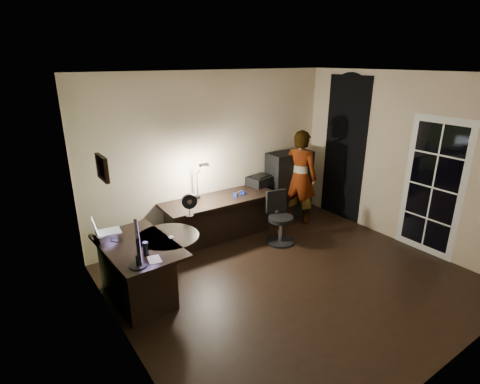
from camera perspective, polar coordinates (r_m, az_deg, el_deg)
floor at (r=5.33m, az=8.03°, el=-13.10°), size 4.50×4.00×0.01m
ceiling at (r=4.49m, az=9.74°, el=17.42°), size 4.50×4.00×0.01m
wall_back at (r=6.27m, az=-3.90°, el=5.69°), size 4.50×0.01×2.70m
wall_front at (r=3.68m, az=30.89°, el=-7.55°), size 4.50×0.01×2.70m
wall_left at (r=3.66m, az=-17.95°, el=-5.75°), size 0.01×4.00×2.70m
wall_right at (r=6.46m, az=23.56°, el=4.48°), size 0.01×4.00×2.70m
green_wall_overlay at (r=3.66m, az=-17.73°, el=-5.70°), size 0.00×4.00×2.70m
arched_doorway at (r=7.10m, az=15.63°, el=6.24°), size 0.01×0.90×2.60m
french_door at (r=6.26m, az=27.30°, el=0.61°), size 0.02×0.92×2.10m
framed_picture at (r=3.91m, az=-20.26°, el=3.45°), size 0.04×0.30×0.25m
desk_left at (r=4.91m, az=-14.93°, el=-11.54°), size 0.85×1.32×0.74m
desk_right at (r=6.22m, az=-3.04°, el=-4.07°), size 1.94×0.74×0.72m
cabinet at (r=7.08m, az=7.42°, el=1.11°), size 0.85×0.46×1.25m
laptop_stand at (r=4.95m, az=-19.83°, el=-6.40°), size 0.26×0.23×0.10m
laptop at (r=4.90m, az=-19.59°, el=-4.67°), size 0.35×0.34×0.22m
monitor at (r=4.20m, az=-15.45°, el=-8.94°), size 0.24×0.50×0.33m
mouse at (r=4.79m, az=-10.46°, el=-6.80°), size 0.07×0.09×0.03m
phone at (r=4.91m, az=-17.80°, el=-6.93°), size 0.10×0.13×0.01m
pen at (r=4.89m, az=-18.84°, el=-7.17°), size 0.11×0.12×0.01m
speaker at (r=4.44m, az=-14.17°, el=-8.38°), size 0.07×0.07×0.16m
notepad at (r=4.35m, az=-12.91°, el=-10.02°), size 0.17×0.21×0.01m
desk_fan at (r=5.42m, az=-7.75°, el=-1.98°), size 0.25×0.19×0.34m
headphones at (r=6.18m, az=-0.14°, el=-0.27°), size 0.21×0.14×0.09m
printer at (r=6.71m, az=3.06°, el=1.77°), size 0.48×0.41×0.19m
desk_lamp at (r=6.00m, az=-6.57°, el=2.00°), size 0.27×0.36×0.69m
office_chair at (r=6.09m, az=6.25°, el=-4.04°), size 0.58×0.58×0.85m
person at (r=6.80m, az=9.11°, el=2.25°), size 0.62×0.72×1.71m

